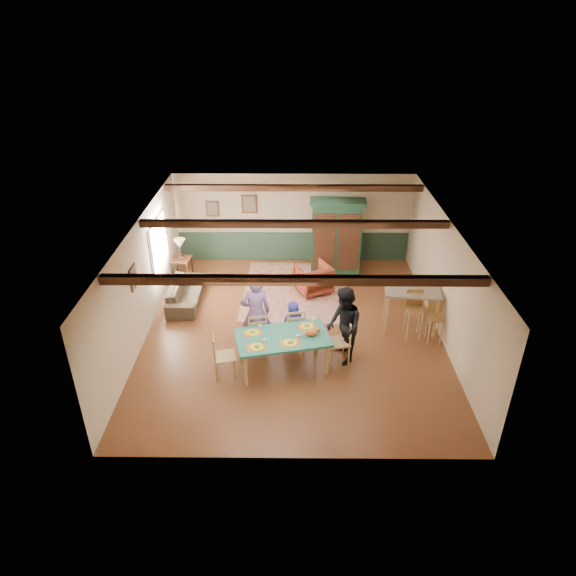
{
  "coord_description": "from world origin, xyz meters",
  "views": [
    {
      "loc": [
        -0.03,
        -10.39,
        6.91
      ],
      "look_at": [
        -0.13,
        0.05,
        1.15
      ],
      "focal_mm": 32.0,
      "sensor_mm": 36.0,
      "label": 1
    }
  ],
  "objects_px": {
    "cat": "(311,332)",
    "armchair": "(313,278)",
    "dining_chair_far_right": "(294,326)",
    "table_lamp": "(180,249)",
    "dining_table": "(283,352)",
    "dining_chair_far_left": "(257,331)",
    "armoire": "(336,237)",
    "sofa": "(185,293)",
    "dining_chair_end_right": "(338,341)",
    "counter_table": "(410,310)",
    "person_man": "(256,313)",
    "end_table": "(182,269)",
    "bar_stool_left": "(414,315)",
    "dining_chair_end_left": "(225,355)",
    "person_child": "(293,323)",
    "bar_stool_right": "(435,322)",
    "person_woman": "(344,326)"
  },
  "relations": [
    {
      "from": "dining_chair_end_right",
      "to": "bar_stool_left",
      "type": "distance_m",
      "value": 2.08
    },
    {
      "from": "person_man",
      "to": "dining_chair_end_right",
      "type": "bearing_deg",
      "value": 152.7
    },
    {
      "from": "counter_table",
      "to": "bar_stool_right",
      "type": "bearing_deg",
      "value": -48.07
    },
    {
      "from": "dining_table",
      "to": "dining_chair_far_left",
      "type": "distance_m",
      "value": 0.89
    },
    {
      "from": "dining_table",
      "to": "cat",
      "type": "relative_size",
      "value": 5.0
    },
    {
      "from": "dining_chair_far_left",
      "to": "person_child",
      "type": "bearing_deg",
      "value": -174.29
    },
    {
      "from": "table_lamp",
      "to": "counter_table",
      "type": "height_order",
      "value": "table_lamp"
    },
    {
      "from": "cat",
      "to": "armoire",
      "type": "xyz_separation_m",
      "value": [
        0.86,
        4.62,
        0.2
      ]
    },
    {
      "from": "sofa",
      "to": "table_lamp",
      "type": "bearing_deg",
      "value": 13.45
    },
    {
      "from": "dining_chair_far_left",
      "to": "cat",
      "type": "bearing_deg",
      "value": 139.2
    },
    {
      "from": "dining_chair_far_left",
      "to": "bar_stool_right",
      "type": "distance_m",
      "value": 4.1
    },
    {
      "from": "person_woman",
      "to": "armchair",
      "type": "xyz_separation_m",
      "value": [
        -0.54,
        3.11,
        -0.49
      ]
    },
    {
      "from": "armoire",
      "to": "dining_chair_far_right",
      "type": "bearing_deg",
      "value": -104.61
    },
    {
      "from": "armoire",
      "to": "bar_stool_right",
      "type": "distance_m",
      "value": 4.17
    },
    {
      "from": "dining_chair_far_left",
      "to": "table_lamp",
      "type": "distance_m",
      "value": 4.2
    },
    {
      "from": "person_child",
      "to": "bar_stool_right",
      "type": "height_order",
      "value": "person_child"
    },
    {
      "from": "armchair",
      "to": "bar_stool_left",
      "type": "bearing_deg",
      "value": 111.65
    },
    {
      "from": "dining_chair_end_right",
      "to": "armchair",
      "type": "height_order",
      "value": "dining_chair_end_right"
    },
    {
      "from": "dining_chair_far_left",
      "to": "sofa",
      "type": "xyz_separation_m",
      "value": [
        -2.02,
        2.13,
        -0.23
      ]
    },
    {
      "from": "table_lamp",
      "to": "counter_table",
      "type": "xyz_separation_m",
      "value": [
        5.97,
        -2.55,
        -0.4
      ]
    },
    {
      "from": "sofa",
      "to": "dining_table",
      "type": "bearing_deg",
      "value": -137.48
    },
    {
      "from": "end_table",
      "to": "table_lamp",
      "type": "height_order",
      "value": "table_lamp"
    },
    {
      "from": "end_table",
      "to": "armchair",
      "type": "bearing_deg",
      "value": -10.86
    },
    {
      "from": "person_woman",
      "to": "sofa",
      "type": "relative_size",
      "value": 0.94
    },
    {
      "from": "dining_chair_end_left",
      "to": "dining_chair_far_left",
      "type": "bearing_deg",
      "value": -46.17
    },
    {
      "from": "dining_chair_far_left",
      "to": "counter_table",
      "type": "relative_size",
      "value": 0.79
    },
    {
      "from": "dining_chair_end_right",
      "to": "dining_chair_far_right",
      "type": "bearing_deg",
      "value": -133.83
    },
    {
      "from": "dining_table",
      "to": "bar_stool_left",
      "type": "height_order",
      "value": "bar_stool_left"
    },
    {
      "from": "armchair",
      "to": "sofa",
      "type": "relative_size",
      "value": 0.46
    },
    {
      "from": "armoire",
      "to": "sofa",
      "type": "height_order",
      "value": "armoire"
    },
    {
      "from": "bar_stool_right",
      "to": "dining_chair_far_right",
      "type": "bearing_deg",
      "value": -173.68
    },
    {
      "from": "dining_chair_far_right",
      "to": "dining_chair_end_left",
      "type": "relative_size",
      "value": 1.0
    },
    {
      "from": "dining_chair_far_right",
      "to": "person_man",
      "type": "distance_m",
      "value": 0.96
    },
    {
      "from": "armchair",
      "to": "sofa",
      "type": "xyz_separation_m",
      "value": [
        -3.39,
        -0.61,
        -0.12
      ]
    },
    {
      "from": "counter_table",
      "to": "bar_stool_left",
      "type": "relative_size",
      "value": 1.1
    },
    {
      "from": "dining_chair_far_right",
      "to": "dining_chair_end_left",
      "type": "distance_m",
      "value": 1.84
    },
    {
      "from": "armchair",
      "to": "counter_table",
      "type": "height_order",
      "value": "counter_table"
    },
    {
      "from": "cat",
      "to": "armchair",
      "type": "xyz_separation_m",
      "value": [
        0.17,
        3.38,
        -0.5
      ]
    },
    {
      "from": "person_child",
      "to": "table_lamp",
      "type": "height_order",
      "value": "table_lamp"
    },
    {
      "from": "person_child",
      "to": "bar_stool_right",
      "type": "distance_m",
      "value": 3.27
    },
    {
      "from": "end_table",
      "to": "bar_stool_left",
      "type": "bearing_deg",
      "value": -25.63
    },
    {
      "from": "dining_chair_far_right",
      "to": "table_lamp",
      "type": "distance_m",
      "value": 4.59
    },
    {
      "from": "sofa",
      "to": "counter_table",
      "type": "bearing_deg",
      "value": -102.85
    },
    {
      "from": "dining_chair_far_right",
      "to": "armchair",
      "type": "relative_size",
      "value": 1.16
    },
    {
      "from": "end_table",
      "to": "table_lamp",
      "type": "relative_size",
      "value": 1.09
    },
    {
      "from": "dining_chair_end_right",
      "to": "cat",
      "type": "bearing_deg",
      "value": -80.54
    },
    {
      "from": "table_lamp",
      "to": "dining_chair_far_right",
      "type": "bearing_deg",
      "value": -45.63
    },
    {
      "from": "dining_chair_far_right",
      "to": "person_woman",
      "type": "xyz_separation_m",
      "value": [
        1.06,
        -0.56,
        0.38
      ]
    },
    {
      "from": "end_table",
      "to": "dining_chair_end_left",
      "type": "bearing_deg",
      "value": -68.41
    },
    {
      "from": "cat",
      "to": "armoire",
      "type": "distance_m",
      "value": 4.7
    }
  ]
}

